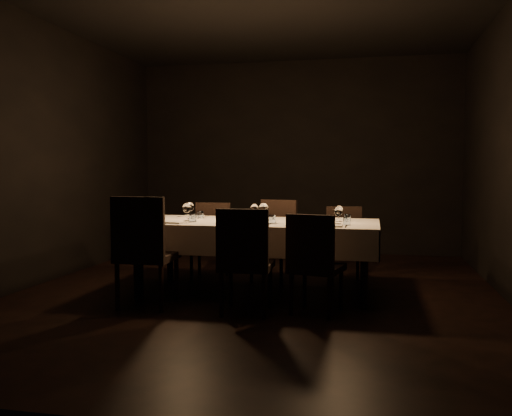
% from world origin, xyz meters
% --- Properties ---
extents(room, '(5.01, 6.01, 3.01)m').
position_xyz_m(room, '(0.00, 0.00, 1.50)').
color(room, black).
rests_on(room, ground).
extents(dining_table, '(2.52, 1.12, 0.76)m').
position_xyz_m(dining_table, '(0.00, 0.00, 0.69)').
color(dining_table, black).
rests_on(dining_table, ground).
extents(chair_near_left, '(0.52, 0.52, 1.05)m').
position_xyz_m(chair_near_left, '(-0.90, -0.82, 0.57)').
color(chair_near_left, black).
rests_on(chair_near_left, ground).
extents(place_setting_near_left, '(0.35, 0.41, 0.19)m').
position_xyz_m(place_setting_near_left, '(-0.71, -0.22, 0.84)').
color(place_setting_near_left, silver).
rests_on(place_setting_near_left, dining_table).
extents(chair_near_center, '(0.48, 0.48, 0.96)m').
position_xyz_m(chair_near_center, '(0.08, -0.86, 0.53)').
color(chair_near_center, black).
rests_on(chair_near_center, ground).
extents(place_setting_near_center, '(0.36, 0.42, 0.20)m').
position_xyz_m(place_setting_near_center, '(0.11, -0.22, 0.84)').
color(place_setting_near_center, silver).
rests_on(place_setting_near_center, dining_table).
extents(chair_near_right, '(0.52, 0.52, 0.91)m').
position_xyz_m(chair_near_right, '(0.68, -0.74, 0.50)').
color(chair_near_right, black).
rests_on(chair_near_right, ground).
extents(place_setting_near_right, '(0.31, 0.40, 0.18)m').
position_xyz_m(place_setting_near_right, '(0.86, -0.22, 0.83)').
color(place_setting_near_right, silver).
rests_on(place_setting_near_right, dining_table).
extents(chair_far_left, '(0.45, 0.45, 0.90)m').
position_xyz_m(chair_far_left, '(-0.72, 0.77, 0.50)').
color(chair_far_left, black).
rests_on(chair_far_left, ground).
extents(place_setting_far_left, '(0.35, 0.41, 0.18)m').
position_xyz_m(place_setting_far_left, '(-0.76, 0.22, 0.83)').
color(place_setting_far_left, silver).
rests_on(place_setting_far_left, dining_table).
extents(chair_far_center, '(0.54, 0.54, 0.94)m').
position_xyz_m(chair_far_center, '(0.07, 0.77, 0.52)').
color(chair_far_center, black).
rests_on(chair_far_center, ground).
extents(place_setting_far_center, '(0.33, 0.40, 0.17)m').
position_xyz_m(place_setting_far_center, '(-0.04, 0.22, 0.83)').
color(place_setting_far_center, silver).
rests_on(place_setting_far_center, dining_table).
extents(chair_far_right, '(0.48, 0.48, 0.87)m').
position_xyz_m(chair_far_right, '(0.88, 0.86, 0.48)').
color(chair_far_right, black).
rests_on(chair_far_right, ground).
extents(place_setting_far_right, '(0.31, 0.39, 0.17)m').
position_xyz_m(place_setting_far_right, '(0.86, 0.22, 0.83)').
color(place_setting_far_right, silver).
rests_on(place_setting_far_right, dining_table).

